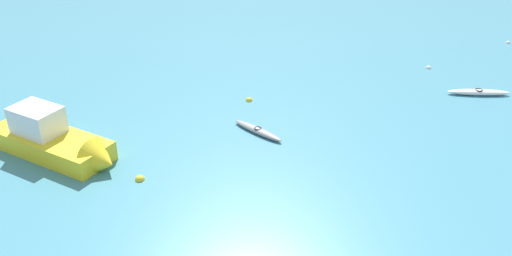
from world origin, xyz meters
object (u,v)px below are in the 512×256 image
(mooring_buoy_outer_edge, at_px, (508,43))
(kayak_white_far_back, at_px, (478,92))
(motor_launch_yellow_back_row_center, at_px, (58,142))
(kayak_grey_back_row_left, at_px, (258,130))
(mooring_buoy_far_field, at_px, (249,101))
(mooring_buoy_central, at_px, (140,180))
(mooring_buoy_near_foreground, at_px, (428,68))

(mooring_buoy_outer_edge, bearing_deg, kayak_white_far_back, -119.42)
(kayak_white_far_back, height_order, motor_launch_yellow_back_row_center, motor_launch_yellow_back_row_center)
(kayak_grey_back_row_left, relative_size, mooring_buoy_outer_edge, 8.16)
(kayak_white_far_back, bearing_deg, kayak_grey_back_row_left, -158.61)
(kayak_white_far_back, distance_m, mooring_buoy_far_field, 11.97)
(kayak_white_far_back, xyz_separation_m, mooring_buoy_outer_edge, (4.51, 8.01, -0.15))
(motor_launch_yellow_back_row_center, bearing_deg, mooring_buoy_central, -24.83)
(kayak_grey_back_row_left, xyz_separation_m, kayak_white_far_back, (11.38, 4.46, 0.02))
(kayak_white_far_back, height_order, mooring_buoy_outer_edge, kayak_white_far_back)
(motor_launch_yellow_back_row_center, relative_size, mooring_buoy_central, 16.62)
(kayak_white_far_back, relative_size, mooring_buoy_central, 8.30)
(motor_launch_yellow_back_row_center, xyz_separation_m, mooring_buoy_near_foreground, (18.04, 10.20, -0.65))
(kayak_white_far_back, xyz_separation_m, mooring_buoy_far_field, (-11.92, -1.07, -0.15))
(mooring_buoy_outer_edge, bearing_deg, mooring_buoy_far_field, -151.10)
(mooring_buoy_near_foreground, bearing_deg, motor_launch_yellow_back_row_center, -150.51)
(mooring_buoy_near_foreground, bearing_deg, mooring_buoy_central, -139.98)
(kayak_grey_back_row_left, relative_size, kayak_white_far_back, 0.75)
(mooring_buoy_near_foreground, bearing_deg, kayak_grey_back_row_left, -140.39)
(mooring_buoy_near_foreground, distance_m, mooring_buoy_far_field, 11.22)
(kayak_grey_back_row_left, distance_m, mooring_buoy_near_foreground, 12.57)
(mooring_buoy_far_field, bearing_deg, mooring_buoy_outer_edge, 28.90)
(kayak_white_far_back, height_order, mooring_buoy_central, kayak_white_far_back)
(kayak_grey_back_row_left, distance_m, kayak_white_far_back, 12.22)
(kayak_grey_back_row_left, height_order, mooring_buoy_central, kayak_grey_back_row_left)
(mooring_buoy_far_field, bearing_deg, kayak_white_far_back, 5.11)
(kayak_white_far_back, bearing_deg, mooring_buoy_central, -152.19)
(mooring_buoy_outer_edge, relative_size, mooring_buoy_central, 0.77)
(motor_launch_yellow_back_row_center, height_order, mooring_buoy_central, motor_launch_yellow_back_row_center)
(mooring_buoy_near_foreground, bearing_deg, mooring_buoy_far_field, -155.68)
(kayak_white_far_back, relative_size, motor_launch_yellow_back_row_center, 0.50)
(kayak_white_far_back, xyz_separation_m, motor_launch_yellow_back_row_center, (-19.74, -6.65, 0.50))
(kayak_grey_back_row_left, bearing_deg, mooring_buoy_outer_edge, 38.10)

